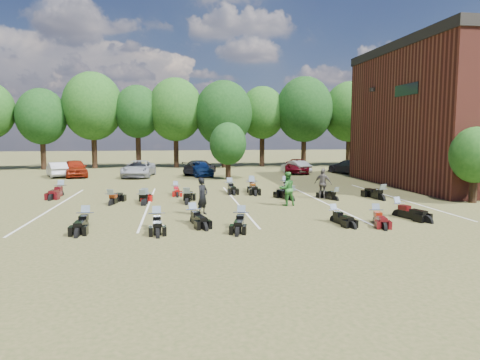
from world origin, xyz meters
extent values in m
plane|color=brown|center=(0.00, 0.00, 0.00)|extent=(160.00, 160.00, 0.00)
imported|color=maroon|center=(-15.65, 19.72, 0.80)|extent=(3.20, 5.03, 1.60)
imported|color=#B4B5B9|center=(-17.28, 19.89, 0.68)|extent=(2.89, 4.37, 1.36)
imported|color=#9A9CA3|center=(-9.88, 18.81, 0.75)|extent=(3.02, 5.63, 1.50)
imported|color=black|center=(-4.19, 20.35, 0.71)|extent=(3.82, 5.24, 1.41)
imported|color=#0B1F52|center=(-4.29, 18.64, 0.72)|extent=(2.67, 4.53, 1.45)
imported|color=#A09F9B|center=(5.29, 19.85, 0.65)|extent=(2.33, 4.15, 1.30)
imported|color=#4F040D|center=(5.51, 20.19, 0.70)|extent=(3.58, 5.51, 1.41)
imported|color=#3D3C42|center=(10.54, 19.16, 0.70)|extent=(3.60, 5.18, 1.39)
imported|color=black|center=(-5.17, -0.43, 0.92)|extent=(0.77, 0.79, 1.83)
imported|color=#2C702A|center=(-0.39, 1.58, 0.94)|extent=(1.00, 0.83, 1.88)
imported|color=#57514B|center=(2.45, 3.78, 0.93)|extent=(1.12, 1.05, 1.86)
cube|color=black|center=(9.35, 12.00, 7.50)|extent=(0.30, 0.40, 0.30)
cube|color=black|center=(9.47, 7.00, 7.00)|extent=(0.06, 3.00, 0.80)
cylinder|color=black|center=(-21.00, 29.00, 2.04)|extent=(0.58, 0.58, 4.08)
ellipsoid|color=#1E4C19|center=(-21.00, 29.00, 6.33)|extent=(6.00, 6.00, 6.90)
cylinder|color=black|center=(-16.00, 29.00, 2.04)|extent=(0.58, 0.58, 4.08)
ellipsoid|color=#1E4C19|center=(-16.00, 29.00, 6.33)|extent=(6.00, 6.00, 6.90)
cylinder|color=black|center=(-11.00, 29.00, 2.04)|extent=(0.57, 0.58, 4.08)
ellipsoid|color=#1E4C19|center=(-11.00, 29.00, 6.33)|extent=(6.00, 6.00, 6.90)
cylinder|color=black|center=(-6.00, 29.00, 2.04)|extent=(0.57, 0.58, 4.08)
ellipsoid|color=#1E4C19|center=(-6.00, 29.00, 6.33)|extent=(6.00, 6.00, 6.90)
cylinder|color=black|center=(-1.00, 29.00, 2.04)|extent=(0.58, 0.58, 4.08)
ellipsoid|color=#1E4C19|center=(-1.00, 29.00, 6.33)|extent=(6.00, 6.00, 6.90)
cylinder|color=black|center=(4.00, 29.00, 2.04)|extent=(0.57, 0.58, 4.08)
ellipsoid|color=#1E4C19|center=(4.00, 29.00, 6.33)|extent=(6.00, 6.00, 6.90)
cylinder|color=black|center=(9.00, 29.00, 2.04)|extent=(0.57, 0.58, 4.08)
ellipsoid|color=#1E4C19|center=(9.00, 29.00, 6.33)|extent=(6.00, 6.00, 6.90)
cylinder|color=black|center=(14.00, 29.00, 2.04)|extent=(0.57, 0.58, 4.08)
ellipsoid|color=#1E4C19|center=(14.00, 29.00, 6.33)|extent=(6.00, 6.00, 6.90)
cylinder|color=black|center=(19.00, 29.00, 2.04)|extent=(0.58, 0.58, 4.08)
ellipsoid|color=#1E4C19|center=(19.00, 29.00, 6.33)|extent=(6.00, 6.00, 6.90)
cylinder|color=black|center=(24.00, 29.00, 2.04)|extent=(0.58, 0.58, 4.08)
ellipsoid|color=#1E4C19|center=(24.00, 29.00, 6.33)|extent=(6.00, 6.00, 6.90)
cylinder|color=black|center=(10.50, 1.00, 0.85)|extent=(0.24, 0.24, 1.71)
sphere|color=#1E4C19|center=(10.50, 1.00, 2.76)|extent=(2.80, 2.80, 2.80)
cylinder|color=black|center=(-2.00, 15.50, 0.95)|extent=(0.24, 0.24, 1.90)
sphere|color=#1E4C19|center=(-2.00, 15.50, 3.10)|extent=(3.20, 3.20, 3.20)
cube|color=silver|center=(-13.00, 3.00, 0.01)|extent=(0.10, 14.00, 0.01)
cube|color=silver|center=(-8.00, 3.00, 0.01)|extent=(0.10, 14.00, 0.01)
cube|color=silver|center=(-3.00, 3.00, 0.01)|extent=(0.10, 14.00, 0.01)
cube|color=silver|center=(2.00, 3.00, 0.01)|extent=(0.10, 14.00, 0.01)
cube|color=silver|center=(7.00, 3.00, 0.01)|extent=(0.10, 14.00, 0.01)
camera|label=1|loc=(-6.39, -21.19, 3.98)|focal=32.00mm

